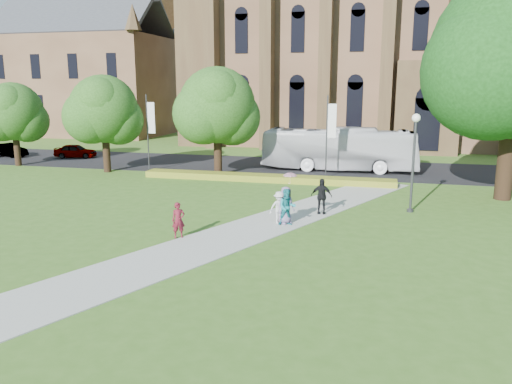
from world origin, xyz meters
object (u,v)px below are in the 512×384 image
(streetlamp, at_px, (414,151))
(tour_coach, at_px, (339,149))
(car_1, at_px, (9,150))
(pedestrian_0, at_px, (178,220))
(car_0, at_px, (75,151))

(streetlamp, bearing_deg, tour_coach, 111.21)
(car_1, relative_size, pedestrian_0, 2.39)
(tour_coach, bearing_deg, car_1, 89.10)
(tour_coach, height_order, pedestrian_0, tour_coach)
(tour_coach, relative_size, car_1, 3.20)
(tour_coach, height_order, car_0, tour_coach)
(pedestrian_0, bearing_deg, car_0, 100.18)
(tour_coach, height_order, car_1, tour_coach)
(streetlamp, distance_m, car_1, 38.34)
(tour_coach, xyz_separation_m, car_1, (-31.14, 0.33, -1.07))
(streetlamp, relative_size, car_0, 1.38)
(streetlamp, distance_m, pedestrian_0, 12.91)
(car_1, xyz_separation_m, pedestrian_0, (25.77, -20.34, 0.19))
(car_0, relative_size, car_1, 1.00)
(car_1, distance_m, pedestrian_0, 32.83)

